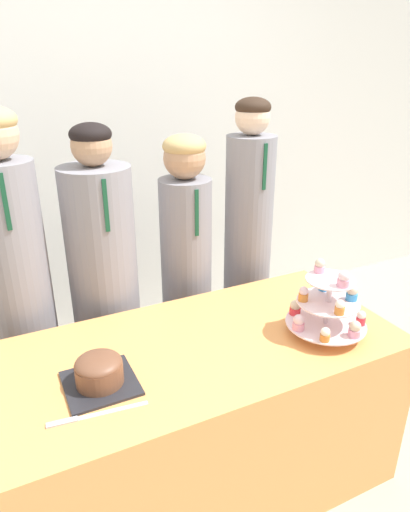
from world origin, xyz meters
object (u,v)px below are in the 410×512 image
at_px(student_2, 187,277).
at_px(student_3, 247,255).
at_px(student_1, 106,295).
at_px(cupcake_stand, 328,306).
at_px(round_cake, 99,371).
at_px(student_0, 21,299).
at_px(cake_knife, 81,418).

distance_m(student_2, student_3, 0.36).
distance_m(student_1, student_3, 0.78).
xyz_separation_m(cupcake_stand, student_2, (-0.28, 0.74, -0.14)).
xyz_separation_m(cupcake_stand, student_3, (0.08, 0.74, -0.08)).
bearing_deg(student_3, round_cake, -145.85).
relative_size(round_cake, student_0, 0.15).
height_order(cupcake_stand, student_2, student_2).
bearing_deg(student_2, cake_knife, -131.71).
height_order(student_0, student_3, student_0).
relative_size(cake_knife, cupcake_stand, 0.98).
distance_m(student_1, student_2, 0.42).
distance_m(student_0, student_1, 0.37).
height_order(cake_knife, student_1, student_1).
bearing_deg(student_3, student_1, 180.00).
height_order(student_1, student_3, student_3).
distance_m(cake_knife, student_3, 1.32).
bearing_deg(student_1, cupcake_stand, -46.58).
xyz_separation_m(round_cake, student_1, (0.19, 0.66, -0.07)).
bearing_deg(round_cake, student_1, 73.90).
height_order(round_cake, cake_knife, round_cake).
xyz_separation_m(round_cake, student_0, (-0.18, 0.66, -0.00)).
height_order(student_2, student_3, student_3).
xyz_separation_m(cake_knife, student_1, (0.28, 0.79, -0.02)).
relative_size(cupcake_stand, student_1, 0.21).
relative_size(cupcake_stand, student_3, 0.20).
bearing_deg(cupcake_stand, student_1, 133.42).
bearing_deg(student_0, cupcake_stand, -34.69).
relative_size(cake_knife, student_2, 0.22).
bearing_deg(student_0, cake_knife, -83.89).
bearing_deg(cupcake_stand, student_3, 83.77).
height_order(cupcake_stand, student_1, student_1).
distance_m(student_0, student_2, 0.79).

